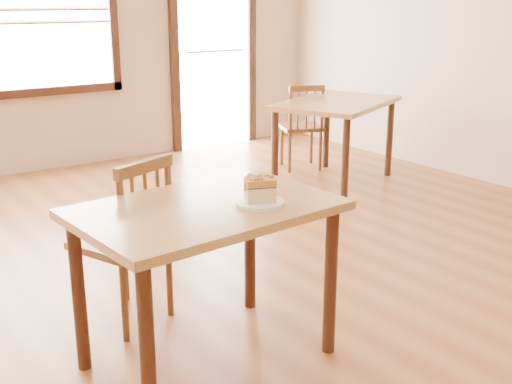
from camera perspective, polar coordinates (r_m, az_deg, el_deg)
ground at (r=3.05m, az=-0.65°, el=-14.83°), size 8.00×8.00×0.00m
entry_door at (r=7.20m, az=-3.78°, el=13.55°), size 1.08×0.06×2.29m
cafe_table_main at (r=2.80m, az=-4.44°, el=-3.30°), size 1.14×0.80×0.75m
cafe_chair_main at (r=3.27m, az=-11.36°, el=-4.21°), size 0.51×0.51×0.88m
cafe_table_second at (r=5.69m, az=7.13°, el=7.05°), size 1.39×1.19×0.75m
cafe_chair_second at (r=6.23m, az=4.12°, el=5.87°), size 0.50×0.50×0.84m
plate at (r=2.75m, az=0.36°, el=-1.00°), size 0.21×0.21×0.02m
cake_slice at (r=2.73m, az=0.38°, el=0.34°), size 0.15×0.14×0.12m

